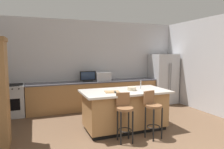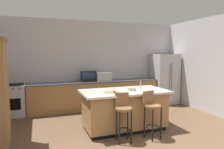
{
  "view_description": "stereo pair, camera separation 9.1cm",
  "coord_description": "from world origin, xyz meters",
  "px_view_note": "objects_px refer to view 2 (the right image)",
  "views": [
    {
      "loc": [
        -1.92,
        -2.22,
        1.81
      ],
      "look_at": [
        0.03,
        2.9,
        1.24
      ],
      "focal_mm": 32.92,
      "sensor_mm": 36.0,
      "label": 1
    },
    {
      "loc": [
        -1.83,
        -2.25,
        1.81
      ],
      "look_at": [
        0.03,
        2.9,
        1.24
      ],
      "focal_mm": 32.92,
      "sensor_mm": 36.0,
      "label": 2
    }
  ],
  "objects_px": {
    "range_oven": "(12,100)",
    "cutting_board": "(111,92)",
    "kitchen_island": "(124,109)",
    "tv_monitor": "(88,77)",
    "bar_stool_left": "(123,113)",
    "bar_stool_right": "(152,110)",
    "fruit_bowl": "(131,89)",
    "refrigerator": "(164,79)",
    "cell_phone": "(132,89)",
    "microwave": "(103,76)",
    "tv_remote": "(114,92)"
  },
  "relations": [
    {
      "from": "fruit_bowl",
      "to": "tv_remote",
      "type": "height_order",
      "value": "fruit_bowl"
    },
    {
      "from": "microwave",
      "to": "tv_remote",
      "type": "xyz_separation_m",
      "value": [
        -0.43,
        -2.18,
        -0.1
      ]
    },
    {
      "from": "range_oven",
      "to": "bar_stool_right",
      "type": "distance_m",
      "value": 4.03
    },
    {
      "from": "range_oven",
      "to": "tv_monitor",
      "type": "xyz_separation_m",
      "value": [
        2.24,
        -0.05,
        0.6
      ]
    },
    {
      "from": "kitchen_island",
      "to": "refrigerator",
      "type": "xyz_separation_m",
      "value": [
        2.43,
        1.95,
        0.41
      ]
    },
    {
      "from": "refrigerator",
      "to": "fruit_bowl",
      "type": "height_order",
      "value": "refrigerator"
    },
    {
      "from": "tv_monitor",
      "to": "kitchen_island",
      "type": "bearing_deg",
      "value": -78.65
    },
    {
      "from": "tv_monitor",
      "to": "fruit_bowl",
      "type": "relative_size",
      "value": 2.47
    },
    {
      "from": "fruit_bowl",
      "to": "microwave",
      "type": "bearing_deg",
      "value": 90.96
    },
    {
      "from": "cutting_board",
      "to": "fruit_bowl",
      "type": "bearing_deg",
      "value": 5.26
    },
    {
      "from": "bar_stool_right",
      "to": "kitchen_island",
      "type": "bearing_deg",
      "value": 102.7
    },
    {
      "from": "refrigerator",
      "to": "cell_phone",
      "type": "relative_size",
      "value": 11.86
    },
    {
      "from": "kitchen_island",
      "to": "tv_monitor",
      "type": "distance_m",
      "value": 2.1
    },
    {
      "from": "kitchen_island",
      "to": "bar_stool_left",
      "type": "relative_size",
      "value": 2.04
    },
    {
      "from": "tv_remote",
      "to": "bar_stool_right",
      "type": "bearing_deg",
      "value": -24.71
    },
    {
      "from": "bar_stool_right",
      "to": "fruit_bowl",
      "type": "bearing_deg",
      "value": 92.84
    },
    {
      "from": "microwave",
      "to": "cutting_board",
      "type": "height_order",
      "value": "microwave"
    },
    {
      "from": "bar_stool_left",
      "to": "fruit_bowl",
      "type": "bearing_deg",
      "value": 58.97
    },
    {
      "from": "bar_stool_right",
      "to": "cutting_board",
      "type": "bearing_deg",
      "value": 126.53
    },
    {
      "from": "kitchen_island",
      "to": "tv_remote",
      "type": "distance_m",
      "value": 0.58
    },
    {
      "from": "refrigerator",
      "to": "bar_stool_left",
      "type": "xyz_separation_m",
      "value": [
        -2.73,
        -2.59,
        -0.29
      ]
    },
    {
      "from": "bar_stool_left",
      "to": "cell_phone",
      "type": "relative_size",
      "value": 6.66
    },
    {
      "from": "range_oven",
      "to": "cutting_board",
      "type": "relative_size",
      "value": 2.88
    },
    {
      "from": "refrigerator",
      "to": "tv_monitor",
      "type": "bearing_deg",
      "value": 179.45
    },
    {
      "from": "bar_stool_left",
      "to": "cutting_board",
      "type": "xyz_separation_m",
      "value": [
        -0.06,
        0.54,
        0.34
      ]
    },
    {
      "from": "kitchen_island",
      "to": "bar_stool_right",
      "type": "bearing_deg",
      "value": -64.12
    },
    {
      "from": "microwave",
      "to": "cell_phone",
      "type": "distance_m",
      "value": 1.98
    },
    {
      "from": "bar_stool_left",
      "to": "fruit_bowl",
      "type": "distance_m",
      "value": 0.83
    },
    {
      "from": "range_oven",
      "to": "refrigerator",
      "type": "bearing_deg",
      "value": -0.88
    },
    {
      "from": "bar_stool_left",
      "to": "refrigerator",
      "type": "bearing_deg",
      "value": 50.02
    },
    {
      "from": "fruit_bowl",
      "to": "range_oven",
      "type": "bearing_deg",
      "value": 143.31
    },
    {
      "from": "tv_monitor",
      "to": "cell_phone",
      "type": "bearing_deg",
      "value": -72.4
    },
    {
      "from": "range_oven",
      "to": "microwave",
      "type": "distance_m",
      "value": 2.82
    },
    {
      "from": "tv_monitor",
      "to": "bar_stool_left",
      "type": "bearing_deg",
      "value": -87.87
    },
    {
      "from": "kitchen_island",
      "to": "cutting_board",
      "type": "bearing_deg",
      "value": -164.53
    },
    {
      "from": "tv_monitor",
      "to": "cell_phone",
      "type": "distance_m",
      "value": 2.02
    },
    {
      "from": "microwave",
      "to": "fruit_bowl",
      "type": "height_order",
      "value": "microwave"
    },
    {
      "from": "range_oven",
      "to": "cutting_board",
      "type": "height_order",
      "value": "cutting_board"
    },
    {
      "from": "range_oven",
      "to": "cutting_board",
      "type": "bearing_deg",
      "value": -43.03
    },
    {
      "from": "kitchen_island",
      "to": "tv_monitor",
      "type": "bearing_deg",
      "value": 101.35
    },
    {
      "from": "range_oven",
      "to": "bar_stool_right",
      "type": "xyz_separation_m",
      "value": [
        2.98,
        -2.72,
        0.15
      ]
    },
    {
      "from": "tv_monitor",
      "to": "cutting_board",
      "type": "bearing_deg",
      "value": -89.02
    },
    {
      "from": "tv_remote",
      "to": "cutting_board",
      "type": "xyz_separation_m",
      "value": [
        -0.05,
        0.05,
        -0.0
      ]
    },
    {
      "from": "bar_stool_left",
      "to": "bar_stool_right",
      "type": "height_order",
      "value": "bar_stool_right"
    },
    {
      "from": "microwave",
      "to": "cutting_board",
      "type": "distance_m",
      "value": 2.19
    },
    {
      "from": "bar_stool_left",
      "to": "fruit_bowl",
      "type": "relative_size",
      "value": 4.85
    },
    {
      "from": "refrigerator",
      "to": "cutting_board",
      "type": "distance_m",
      "value": 3.46
    },
    {
      "from": "range_oven",
      "to": "tv_monitor",
      "type": "bearing_deg",
      "value": -1.29
    },
    {
      "from": "fruit_bowl",
      "to": "cutting_board",
      "type": "distance_m",
      "value": 0.52
    },
    {
      "from": "cell_phone",
      "to": "tv_remote",
      "type": "distance_m",
      "value": 0.57
    }
  ]
}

